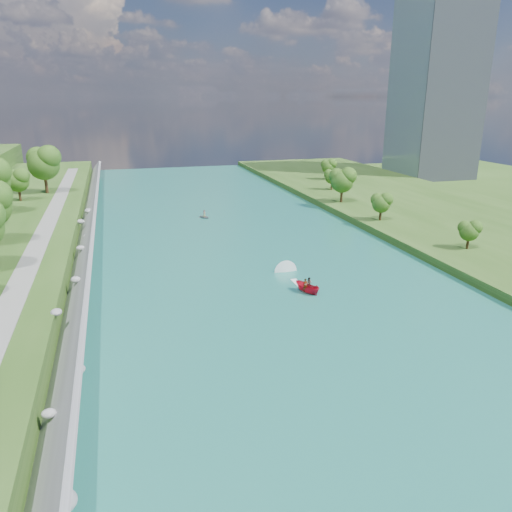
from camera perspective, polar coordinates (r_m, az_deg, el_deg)
name	(u,v)px	position (r m, az deg, el deg)	size (l,w,h in m)	color
ground	(296,317)	(61.78, 4.65, -6.94)	(260.00, 260.00, 0.00)	#2D5119
river_water	(253,266)	(79.44, -0.38, -1.13)	(55.00, 240.00, 0.10)	#1A6553
berm_east	(510,238)	(103.55, 27.05, 1.80)	(44.00, 240.00, 1.50)	#2D5119
riprap_bank	(80,273)	(75.52, -19.42, -1.79)	(4.07, 236.00, 4.37)	slate
riverside_path	(30,263)	(76.74, -24.46, -0.71)	(3.00, 200.00, 0.10)	gray
office_tower	(436,83)	(179.70, 19.91, 18.10)	(22.00, 22.00, 60.00)	gray
trees_east	(469,218)	(91.66, 23.15, 3.98)	(16.27, 131.21, 11.85)	#245216
motorboat	(303,284)	(70.16, 5.37, -3.20)	(3.60, 18.90, 2.19)	red
raft	(204,216)	(111.51, -5.91, 4.55)	(3.04, 3.39, 1.68)	gray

